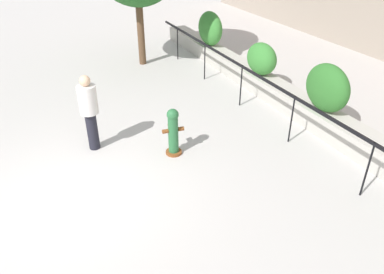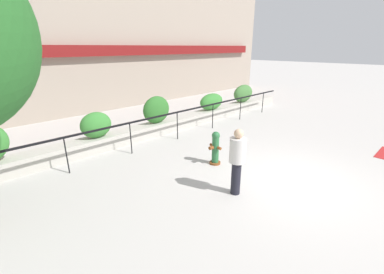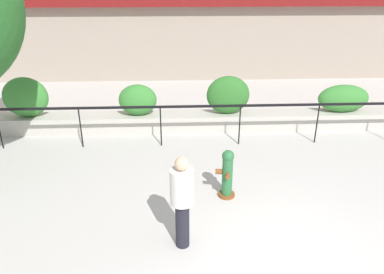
{
  "view_description": "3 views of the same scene",
  "coord_description": "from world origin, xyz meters",
  "views": [
    {
      "loc": [
        5.75,
        -0.3,
        4.5
      ],
      "look_at": [
        0.04,
        2.4,
        0.78
      ],
      "focal_mm": 35.0,
      "sensor_mm": 36.0,
      "label": 1
    },
    {
      "loc": [
        -6.46,
        -2.56,
        3.56
      ],
      "look_at": [
        -0.94,
        3.09,
        0.77
      ],
      "focal_mm": 24.0,
      "sensor_mm": 36.0,
      "label": 2
    },
    {
      "loc": [
        -1.72,
        -4.46,
        4.43
      ],
      "look_at": [
        -1.35,
        3.82,
        0.72
      ],
      "focal_mm": 35.0,
      "sensor_mm": 36.0,
      "label": 3
    }
  ],
  "objects": [
    {
      "name": "pedestrian",
      "position": [
        -1.65,
        0.78,
        0.99
      ],
      "size": [
        0.44,
        0.44,
        1.73
      ],
      "color": "black",
      "rests_on": "ground"
    },
    {
      "name": "ground_plane",
      "position": [
        0.0,
        0.0,
        0.0
      ],
      "size": [
        120.0,
        120.0,
        0.0
      ],
      "primitive_type": "plane",
      "color": "#BCB7B2"
    },
    {
      "name": "hedge_bush_2",
      "position": [
        -0.19,
        6.0,
        1.07
      ],
      "size": [
        1.26,
        0.63,
        1.14
      ],
      "primitive_type": "ellipsoid",
      "color": "#2D6B28",
      "rests_on": "planter_wall_low"
    },
    {
      "name": "planter_wall_low",
      "position": [
        0.0,
        6.0,
        0.25
      ],
      "size": [
        18.0,
        0.7,
        0.5
      ],
      "primitive_type": "cube",
      "color": "#B7B2A8",
      "rests_on": "ground"
    },
    {
      "name": "fire_hydrant",
      "position": [
        -0.68,
        2.3,
        0.55
      ],
      "size": [
        0.45,
        0.48,
        1.08
      ],
      "color": "brown",
      "rests_on": "ground"
    },
    {
      "name": "hedge_bush_1",
      "position": [
        -2.84,
        6.0,
        0.96
      ],
      "size": [
        1.11,
        0.7,
        0.92
      ],
      "primitive_type": "ellipsoid",
      "color": "#387F33",
      "rests_on": "planter_wall_low"
    },
    {
      "name": "hedge_bush_0",
      "position": [
        -6.04,
        6.0,
        1.09
      ],
      "size": [
        1.3,
        0.68,
        1.17
      ],
      "primitive_type": "ellipsoid",
      "color": "#387F33",
      "rests_on": "planter_wall_low"
    },
    {
      "name": "fence_railing_segment",
      "position": [
        -0.0,
        4.9,
        1.02
      ],
      "size": [
        15.0,
        0.05,
        1.15
      ],
      "color": "black",
      "rests_on": "ground"
    },
    {
      "name": "hedge_bush_3",
      "position": [
        3.29,
        6.0,
        0.91
      ],
      "size": [
        1.53,
        0.69,
        0.83
      ],
      "primitive_type": "ellipsoid",
      "color": "#387F33",
      "rests_on": "planter_wall_low"
    }
  ]
}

